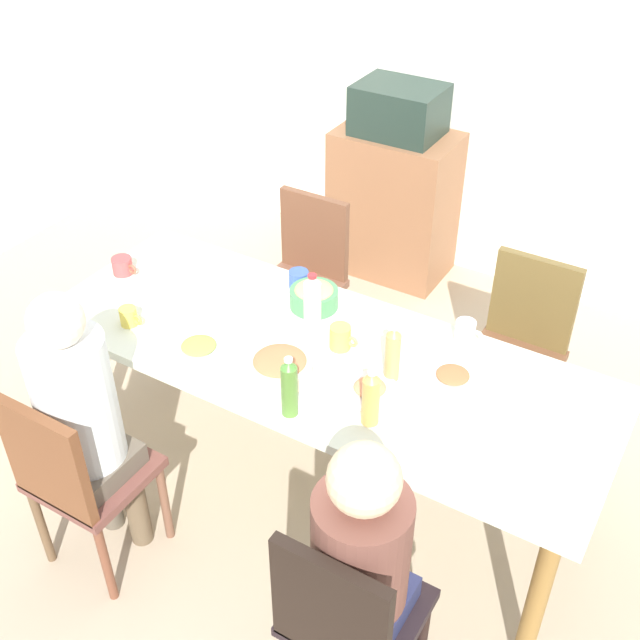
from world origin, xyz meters
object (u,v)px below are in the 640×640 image
(bottle_3, at_px, (371,398))
(cup_1, at_px, (129,317))
(plate_0, at_px, (452,377))
(side_cabinet, at_px, (393,204))
(chair_3, at_px, (346,619))
(cup_2, at_px, (465,332))
(cup_3, at_px, (123,266))
(bottle_0, at_px, (289,388))
(person_3, at_px, (362,558))
(cup_0, at_px, (299,279))
(bottle_2, at_px, (393,354))
(person_1, at_px, (81,413))
(microwave, at_px, (399,110))
(bottle_1, at_px, (312,303))
(chair_2, at_px, (520,343))
(cup_4, at_px, (341,337))
(bowl_0, at_px, (280,366))
(dining_table, at_px, (320,367))
(chair_1, at_px, (75,475))
(chair_0, at_px, (304,272))
(bowl_1, at_px, (314,296))
(plate_2, at_px, (199,348))

(bottle_3, bearing_deg, cup_1, 179.99)
(plate_0, bearing_deg, side_cabinet, 122.26)
(chair_3, distance_m, cup_2, 1.20)
(cup_3, distance_m, bottle_0, 1.19)
(person_3, bearing_deg, cup_0, 130.01)
(bottle_2, xyz_separation_m, side_cabinet, (-0.87, 1.80, -0.44))
(chair_3, relative_size, cup_3, 7.17)
(person_1, distance_m, microwave, 2.53)
(cup_1, height_order, bottle_1, bottle_1)
(person_1, height_order, chair_3, person_1)
(chair_2, relative_size, cup_4, 7.53)
(bowl_0, distance_m, cup_4, 0.28)
(person_3, distance_m, bottle_3, 0.55)
(chair_3, bearing_deg, dining_table, 125.54)
(cup_1, distance_m, cup_3, 0.40)
(cup_4, bearing_deg, cup_3, -178.22)
(chair_1, distance_m, cup_0, 1.21)
(dining_table, distance_m, cup_3, 1.05)
(chair_3, bearing_deg, cup_3, 152.77)
(chair_0, bearing_deg, microwave, 89.17)
(chair_3, xyz_separation_m, bottle_2, (-0.26, 0.80, 0.38))
(dining_table, xyz_separation_m, bowl_0, (-0.06, -0.20, 0.12))
(bowl_1, relative_size, bottle_0, 0.82)
(bottle_0, distance_m, bottle_1, 0.50)
(cup_1, xyz_separation_m, bottle_3, (1.10, -0.00, 0.07))
(cup_1, bearing_deg, bottle_0, -7.15)
(cup_3, height_order, side_cabinet, side_cabinet)
(chair_0, height_order, cup_1, chair_0)
(plate_0, height_order, cup_2, cup_2)
(side_cabinet, bearing_deg, cup_4, -70.47)
(cup_4, bearing_deg, dining_table, -133.68)
(bowl_0, bearing_deg, microwave, 104.16)
(chair_2, xyz_separation_m, microwave, (-1.13, 1.00, 0.53))
(plate_2, relative_size, bowl_0, 1.00)
(bowl_0, bearing_deg, chair_1, -130.51)
(side_cabinet, relative_size, microwave, 1.88)
(person_1, relative_size, chair_2, 1.41)
(dining_table, xyz_separation_m, person_3, (0.57, -0.71, 0.01))
(dining_table, relative_size, bowl_1, 11.30)
(cup_4, xyz_separation_m, side_cabinet, (-0.62, 1.74, -0.38))
(cup_4, bearing_deg, chair_0, 130.35)
(cup_3, bearing_deg, cup_2, 12.01)
(chair_3, height_order, person_3, person_3)
(chair_1, xyz_separation_m, plate_2, (0.17, 0.56, 0.28))
(chair_2, bearing_deg, chair_3, -90.00)
(person_1, bearing_deg, bowl_1, 67.47)
(bowl_0, distance_m, side_cabinet, 2.09)
(cup_4, relative_size, bottle_0, 0.48)
(plate_2, xyz_separation_m, bottle_1, (0.30, 0.35, 0.11))
(chair_2, xyz_separation_m, bottle_0, (-0.49, -1.16, 0.39))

